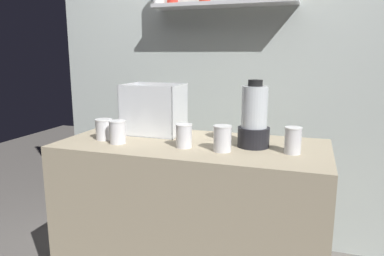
# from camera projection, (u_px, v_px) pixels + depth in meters

# --- Properties ---
(counter) EXTENTS (1.40, 0.64, 0.90)m
(counter) POSITION_uv_depth(u_px,v_px,m) (192.00, 222.00, 1.98)
(counter) COLOR tan
(counter) RESTS_ON ground_plane
(back_wall_unit) EXTENTS (2.60, 0.24, 2.50)m
(back_wall_unit) POSITION_uv_depth(u_px,v_px,m) (226.00, 68.00, 2.53)
(back_wall_unit) COLOR silver
(back_wall_unit) RESTS_ON ground_plane
(carrot_display_bin) EXTENTS (0.33, 0.26, 0.29)m
(carrot_display_bin) POSITION_uv_depth(u_px,v_px,m) (155.00, 118.00, 2.12)
(carrot_display_bin) COLOR white
(carrot_display_bin) RESTS_ON counter
(blender_pitcher) EXTENTS (0.16, 0.16, 0.34)m
(blender_pitcher) POSITION_uv_depth(u_px,v_px,m) (254.00, 119.00, 1.79)
(blender_pitcher) COLOR black
(blender_pitcher) RESTS_ON counter
(juice_cup_pomegranate_far_left) EXTENTS (0.09, 0.09, 0.11)m
(juice_cup_pomegranate_far_left) POSITION_uv_depth(u_px,v_px,m) (104.00, 131.00, 1.96)
(juice_cup_pomegranate_far_left) COLOR white
(juice_cup_pomegranate_far_left) RESTS_ON counter
(juice_cup_mango_left) EXTENTS (0.09, 0.09, 0.12)m
(juice_cup_mango_left) POSITION_uv_depth(u_px,v_px,m) (118.00, 134.00, 1.87)
(juice_cup_mango_left) COLOR white
(juice_cup_mango_left) RESTS_ON counter
(juice_cup_pomegranate_middle) EXTENTS (0.08, 0.08, 0.12)m
(juice_cup_pomegranate_middle) POSITION_uv_depth(u_px,v_px,m) (184.00, 137.00, 1.79)
(juice_cup_pomegranate_middle) COLOR white
(juice_cup_pomegranate_middle) RESTS_ON counter
(juice_cup_pomegranate_right) EXTENTS (0.09, 0.09, 0.13)m
(juice_cup_pomegranate_right) POSITION_uv_depth(u_px,v_px,m) (222.00, 140.00, 1.72)
(juice_cup_pomegranate_right) COLOR white
(juice_cup_pomegranate_right) RESTS_ON counter
(juice_cup_pomegranate_far_right) EXTENTS (0.08, 0.08, 0.13)m
(juice_cup_pomegranate_far_right) POSITION_uv_depth(u_px,v_px,m) (293.00, 142.00, 1.68)
(juice_cup_pomegranate_far_right) COLOR white
(juice_cup_pomegranate_far_right) RESTS_ON counter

